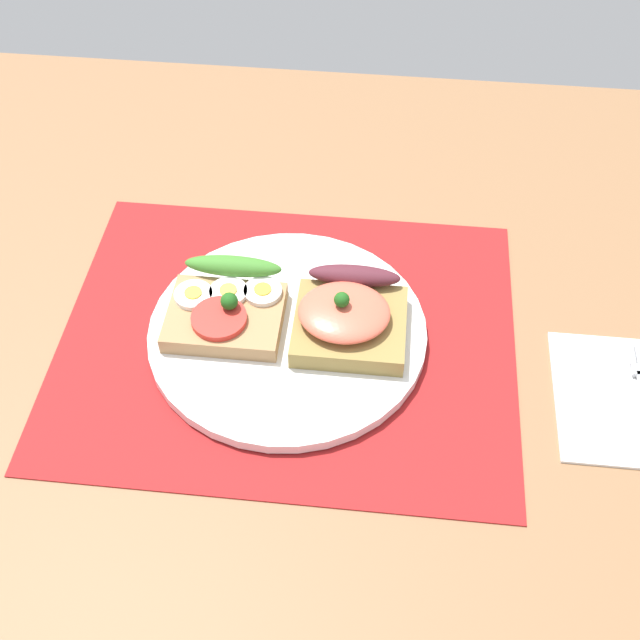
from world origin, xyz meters
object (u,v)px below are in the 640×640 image
Objects in this scene: sandwich_egg_tomato at (227,304)px; sandwich_salmon at (348,317)px; plate at (288,332)px; napkin at (634,399)px.

sandwich_egg_tomato is 0.98× the size of sandwich_salmon.
plate is at bearing -11.32° from sandwich_egg_tomato.
sandwich_salmon reaches higher than plate.
sandwich_egg_tomato is 37.05cm from napkin.
sandwich_salmon is at bearing -4.36° from sandwich_egg_tomato.
sandwich_salmon is (5.52, 0.29, 2.35)cm from plate.
plate is 6.00cm from sandwich_salmon.
sandwich_egg_tomato is at bearing 168.68° from plate.
plate is at bearing -177.00° from sandwich_salmon.
sandwich_egg_tomato is at bearing 175.64° from sandwich_salmon.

